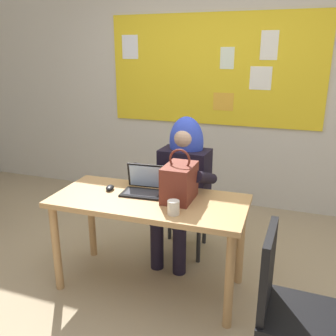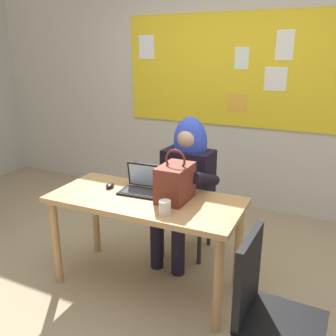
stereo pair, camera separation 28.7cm
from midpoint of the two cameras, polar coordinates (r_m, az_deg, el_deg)
name	(u,v)px [view 2 (the right image)]	position (r m, az deg, el deg)	size (l,w,h in m)	color
ground_plane	(145,288)	(2.99, -0.75, -18.26)	(24.00, 24.00, 0.00)	tan
wall_back_bulletin	(228,77)	(4.25, 11.29, 13.78)	(6.60, 2.07, 2.95)	beige
desk_main	(146,210)	(2.71, -0.49, -6.64)	(1.43, 0.67, 0.73)	tan
chair_at_desk	(190,198)	(3.32, 5.85, -4.72)	(0.46, 0.46, 0.88)	#2D3347
person_costumed	(185,178)	(3.13, 5.25, -1.63)	(0.61, 0.62, 1.23)	black
laptop	(142,186)	(2.78, -1.07, -2.81)	(0.32, 0.25, 0.21)	black
computer_mouse	(110,186)	(2.88, -6.24, -2.79)	(0.06, 0.10, 0.03)	black
handbag	(175,182)	(2.60, 4.29, -2.29)	(0.20, 0.30, 0.38)	maroon
coffee_mug	(165,208)	(2.40, 2.94, -6.25)	(0.08, 0.08, 0.10)	silver
chair_extra_corner	(266,309)	(2.11, 19.13, -20.17)	(0.43, 0.43, 0.89)	black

